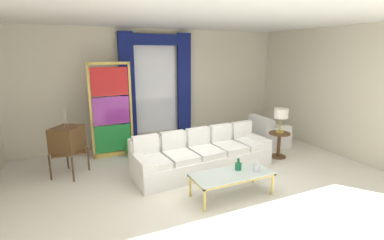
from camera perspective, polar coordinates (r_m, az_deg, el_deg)
name	(u,v)px	position (r m, az deg, el deg)	size (l,w,h in m)	color
ground_plane	(209,186)	(5.43, 3.41, -12.96)	(16.00, 16.00, 0.00)	silver
wall_rear	(156,87)	(7.75, -7.23, 6.54)	(8.00, 0.12, 3.00)	beige
wall_right	(331,90)	(7.77, 25.95, 5.33)	(0.12, 7.00, 3.00)	beige
ceiling_slab	(191,18)	(5.62, -0.23, 19.66)	(8.00, 7.60, 0.04)	white
curtained_window	(157,79)	(7.56, -7.09, 8.21)	(2.00, 0.17, 2.70)	white
couch_white_long	(202,155)	(6.01, 1.95, -7.06)	(2.97, 1.11, 0.86)	white
coffee_table	(232,175)	(4.97, 7.96, -10.85)	(1.39, 0.61, 0.41)	silver
bottle_blue_decanter	(256,167)	(5.08, 12.70, -9.15)	(0.10, 0.10, 0.22)	silver
bottle_crystal_tall	(238,166)	(5.08, 9.23, -9.01)	(0.11, 0.11, 0.22)	#196B3D
vintage_tv	(67,140)	(6.11, -23.61, -3.72)	(0.75, 0.77, 1.35)	brown
armchair_white	(267,135)	(7.77, 14.82, -2.91)	(0.85, 0.85, 0.80)	white
stained_glass_divider	(112,113)	(6.81, -15.77, 1.45)	(0.95, 0.05, 2.20)	gold
peacock_figurine	(136,149)	(6.76, -11.13, -5.76)	(0.44, 0.60, 0.50)	beige
round_side_table	(279,143)	(6.97, 16.95, -4.34)	(0.48, 0.48, 0.59)	brown
table_lamp_brass	(281,114)	(6.80, 17.33, 1.08)	(0.32, 0.32, 0.57)	#B29338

